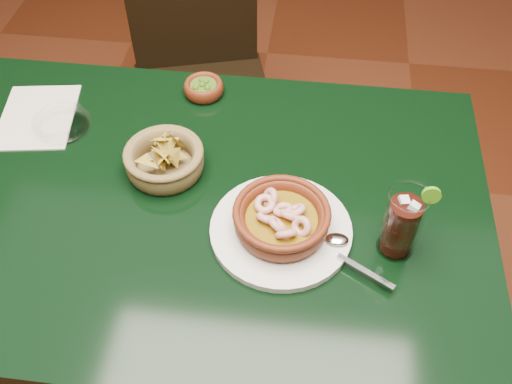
# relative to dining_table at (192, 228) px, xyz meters

# --- Properties ---
(ground) EXTENTS (7.00, 7.00, 0.00)m
(ground) POSITION_rel_dining_table_xyz_m (0.00, 0.00, -0.65)
(ground) COLOR #471C0C
(ground) RESTS_ON ground
(dining_table) EXTENTS (1.20, 0.80, 0.75)m
(dining_table) POSITION_rel_dining_table_xyz_m (0.00, 0.00, 0.00)
(dining_table) COLOR black
(dining_table) RESTS_ON ground
(dining_chair) EXTENTS (0.52, 0.52, 0.91)m
(dining_chair) POSITION_rel_dining_table_xyz_m (-0.13, 0.71, -0.15)
(dining_chair) COLOR black
(dining_chair) RESTS_ON ground
(shrimp_plate) EXTENTS (0.34, 0.27, 0.08)m
(shrimp_plate) POSITION_rel_dining_table_xyz_m (0.19, -0.06, 0.13)
(shrimp_plate) COLOR silver
(shrimp_plate) RESTS_ON dining_table
(chip_basket) EXTENTS (0.20, 0.20, 0.11)m
(chip_basket) POSITION_rel_dining_table_xyz_m (-0.06, 0.07, 0.13)
(chip_basket) COLOR olive
(chip_basket) RESTS_ON dining_table
(guacamole_ramekin) EXTENTS (0.11, 0.11, 0.04)m
(guacamole_ramekin) POSITION_rel_dining_table_xyz_m (-0.03, 0.32, 0.12)
(guacamole_ramekin) COLOR #521E0D
(guacamole_ramekin) RESTS_ON dining_table
(cola_drink) EXTENTS (0.15, 0.15, 0.17)m
(cola_drink) POSITION_rel_dining_table_xyz_m (0.41, -0.07, 0.17)
(cola_drink) COLOR white
(cola_drink) RESTS_ON dining_table
(glass_ashtray) EXTENTS (0.14, 0.14, 0.03)m
(glass_ashtray) POSITION_rel_dining_table_xyz_m (-0.32, 0.17, 0.11)
(glass_ashtray) COLOR white
(glass_ashtray) RESTS_ON dining_table
(paper_menu) EXTENTS (0.19, 0.24, 0.00)m
(paper_menu) POSITION_rel_dining_table_xyz_m (-0.39, 0.19, 0.10)
(paper_menu) COLOR beige
(paper_menu) RESTS_ON dining_table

